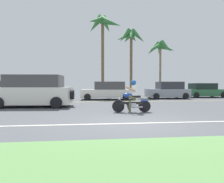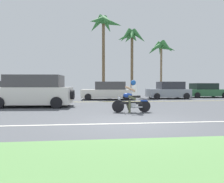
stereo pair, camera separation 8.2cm
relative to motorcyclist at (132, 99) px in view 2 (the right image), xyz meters
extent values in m
cube|color=#4C4F54|center=(-0.47, 0.42, -0.66)|extent=(56.00, 30.00, 0.04)
cube|color=#5B8C4C|center=(-0.47, -6.68, -0.61)|extent=(56.00, 3.80, 0.06)
cube|color=silver|center=(-0.47, -2.69, -0.64)|extent=(50.40, 0.12, 0.01)
cube|color=yellow|center=(-0.47, 6.08, -0.64)|extent=(50.40, 0.12, 0.01)
cylinder|color=black|center=(-0.64, 0.04, -0.35)|extent=(0.58, 0.12, 0.57)
cylinder|color=black|center=(0.60, -0.03, -0.35)|extent=(0.58, 0.12, 0.57)
cylinder|color=#B7BAC1|center=(-0.54, 0.04, -0.12)|extent=(0.26, 0.06, 0.50)
cube|color=black|center=(-0.02, 0.00, -0.20)|extent=(1.05, 0.16, 0.11)
cube|color=#B7BAC1|center=(0.03, 0.00, -0.32)|extent=(0.32, 0.21, 0.23)
ellipsoid|color=navy|center=(-0.19, 0.01, 0.16)|extent=(0.42, 0.23, 0.21)
cube|color=black|center=(0.17, -0.01, 0.10)|extent=(0.47, 0.24, 0.10)
cube|color=navy|center=(0.58, -0.03, -0.10)|extent=(0.31, 0.17, 0.06)
cylinder|color=#B7BAC1|center=(-0.46, 0.03, 0.12)|extent=(0.07, 0.59, 0.03)
sphere|color=#B7BAC1|center=(-0.58, 0.04, 0.00)|extent=(0.13, 0.13, 0.13)
cylinder|color=#B7BAC1|center=(0.24, -0.13, -0.38)|extent=(0.48, 0.09, 0.07)
cube|color=white|center=(0.12, 0.00, 0.39)|extent=(0.23, 0.32, 0.48)
sphere|color=#194C9E|center=(0.08, 0.00, 0.75)|extent=(0.25, 0.25, 0.25)
cylinder|color=#51563D|center=(0.01, 0.10, 0.06)|extent=(0.39, 0.15, 0.24)
cylinder|color=#51563D|center=(0.00, -0.09, 0.06)|extent=(0.39, 0.15, 0.24)
cylinder|color=#51563D|center=(-0.12, -0.12, -0.35)|extent=(0.11, 0.11, 0.58)
cylinder|color=#51563D|center=(-0.14, 0.13, -0.38)|extent=(0.20, 0.12, 0.32)
cylinder|color=tan|center=(-0.06, 0.20, 0.46)|extent=(0.44, 0.11, 0.27)
cylinder|color=tan|center=(-0.08, -0.18, 0.46)|extent=(0.44, 0.11, 0.27)
cube|color=white|center=(-5.25, 3.04, 0.02)|extent=(4.45, 2.26, 0.98)
cube|color=#444346|center=(-5.16, 3.03, 0.87)|extent=(3.23, 1.90, 0.71)
cylinder|color=black|center=(-3.62, 3.90, -0.32)|extent=(0.65, 0.27, 0.64)
cylinder|color=black|center=(-6.73, 4.13, -0.32)|extent=(0.65, 0.27, 0.64)
cylinder|color=black|center=(-3.77, 1.95, -0.32)|extent=(0.65, 0.27, 0.64)
cylinder|color=black|center=(-2.99, 2.87, 0.07)|extent=(0.24, 0.59, 0.58)
cube|color=white|center=(-10.27, 10.97, -0.09)|extent=(4.00, 2.00, 0.79)
cube|color=#444346|center=(-10.50, 10.98, 0.66)|extent=(2.35, 1.65, 0.73)
cylinder|color=black|center=(-8.92, 10.00, -0.36)|extent=(0.57, 0.21, 0.56)
cylinder|color=black|center=(-8.82, 11.77, -0.36)|extent=(0.57, 0.21, 0.56)
cube|color=#232328|center=(-5.50, 8.94, -0.16)|extent=(3.81, 1.79, 0.65)
cube|color=black|center=(-5.73, 8.93, 0.47)|extent=(2.23, 1.50, 0.60)
cylinder|color=black|center=(-6.81, 8.07, -0.36)|extent=(0.57, 0.20, 0.56)
cylinder|color=black|center=(-4.12, 8.18, -0.36)|extent=(0.57, 0.20, 0.56)
cylinder|color=black|center=(-6.88, 9.71, -0.36)|extent=(0.57, 0.20, 0.56)
cylinder|color=black|center=(-4.19, 9.82, -0.36)|extent=(0.57, 0.20, 0.56)
cube|color=white|center=(-0.45, 8.47, -0.12)|extent=(4.60, 2.12, 0.74)
cube|color=#444346|center=(-0.18, 8.45, 0.59)|extent=(2.71, 1.72, 0.68)
cylinder|color=black|center=(1.23, 9.22, -0.36)|extent=(0.57, 0.22, 0.56)
cylinder|color=black|center=(-1.99, 9.48, -0.36)|extent=(0.57, 0.22, 0.56)
cylinder|color=black|center=(1.08, 7.46, -0.36)|extent=(0.57, 0.22, 0.56)
cylinder|color=black|center=(-2.13, 7.71, -0.36)|extent=(0.57, 0.22, 0.56)
cube|color=#8C939E|center=(5.41, 9.20, -0.11)|extent=(3.93, 1.90, 0.75)
cube|color=#2D2F36|center=(5.65, 9.21, 0.60)|extent=(2.29, 1.62, 0.69)
cylinder|color=black|center=(6.80, 10.15, -0.36)|extent=(0.56, 0.19, 0.56)
cylinder|color=black|center=(3.99, 10.10, -0.36)|extent=(0.56, 0.19, 0.56)
cylinder|color=black|center=(6.83, 8.30, -0.36)|extent=(0.56, 0.19, 0.56)
cylinder|color=black|center=(4.02, 8.26, -0.36)|extent=(0.56, 0.19, 0.56)
cube|color=#2D663D|center=(10.02, 10.51, -0.15)|extent=(4.18, 1.96, 0.68)
cube|color=black|center=(9.77, 10.51, 0.51)|extent=(2.44, 1.65, 0.63)
cylinder|color=black|center=(8.57, 9.55, -0.36)|extent=(0.57, 0.20, 0.56)
cylinder|color=black|center=(8.51, 11.38, -0.36)|extent=(0.57, 0.20, 0.56)
cylinder|color=black|center=(11.48, 11.48, -0.36)|extent=(0.57, 0.20, 0.56)
cylinder|color=brown|center=(-0.52, 12.45, 3.45)|extent=(0.31, 0.31, 8.18)
sphere|color=#337538|center=(-0.52, 12.45, 7.54)|extent=(0.82, 0.82, 0.82)
cone|color=#337538|center=(0.43, 12.51, 7.30)|extent=(2.28, 0.90, 1.18)
cone|color=#337538|center=(-0.06, 13.28, 7.30)|extent=(1.74, 2.31, 1.73)
cone|color=#337538|center=(-1.22, 13.10, 7.30)|extent=(2.09, 2.01, 1.91)
cone|color=#337538|center=(-1.22, 11.80, 7.30)|extent=(2.17, 2.10, 1.38)
cone|color=#337538|center=(-0.19, 11.55, 7.30)|extent=(1.50, 2.38, 1.48)
cylinder|color=brown|center=(2.57, 12.33, 2.71)|extent=(0.29, 0.29, 6.71)
sphere|color=#337538|center=(2.57, 12.33, 6.07)|extent=(0.76, 0.76, 0.76)
cone|color=#337538|center=(3.33, 12.21, 5.88)|extent=(1.72, 0.85, 1.62)
cone|color=#337538|center=(2.96, 12.99, 5.88)|extent=(1.45, 1.85, 0.96)
cone|color=#337538|center=(2.33, 13.05, 5.88)|extent=(1.15, 1.91, 1.23)
cone|color=#337538|center=(1.85, 12.58, 5.88)|extent=(1.91, 1.18, 1.18)
cone|color=#337538|center=(1.83, 12.12, 5.88)|extent=(1.69, 1.01, 1.69)
cone|color=#337538|center=(2.40, 11.58, 5.88)|extent=(0.99, 1.86, 1.42)
cone|color=#337538|center=(3.16, 11.83, 5.88)|extent=(1.67, 1.54, 1.60)
cylinder|color=#846B4C|center=(5.76, 12.06, 2.11)|extent=(0.22, 0.22, 5.50)
sphere|color=#337538|center=(5.76, 12.06, 4.86)|extent=(0.58, 0.58, 0.58)
cone|color=#337538|center=(6.54, 12.12, 4.67)|extent=(1.88, 0.76, 1.06)
cone|color=#337538|center=(5.94, 12.82, 4.67)|extent=(1.02, 1.89, 1.44)
cone|color=#337538|center=(5.14, 12.54, 4.67)|extent=(1.75, 1.55, 1.57)
cone|color=#337538|center=(5.08, 11.68, 4.67)|extent=(1.91, 1.44, 1.23)
cone|color=#337538|center=(6.14, 11.39, 4.67)|extent=(1.38, 1.79, 1.62)
camera|label=1|loc=(-2.00, -9.27, 0.65)|focal=32.35mm
camera|label=2|loc=(-1.92, -9.28, 0.65)|focal=32.35mm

